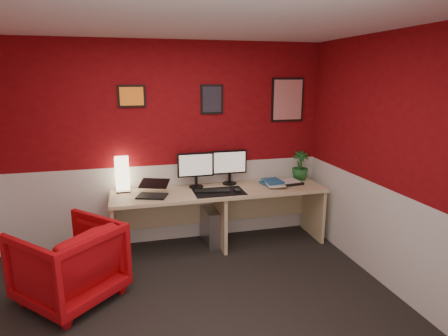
% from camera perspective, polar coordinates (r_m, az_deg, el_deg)
% --- Properties ---
extents(ground, '(4.00, 3.50, 0.01)m').
position_cam_1_polar(ground, '(3.59, -4.80, -21.73)').
color(ground, black).
rests_on(ground, ground).
extents(ceiling, '(4.00, 3.50, 0.01)m').
position_cam_1_polar(ceiling, '(2.96, -5.83, 21.77)').
color(ceiling, white).
rests_on(ceiling, ground).
extents(wall_back, '(4.00, 0.01, 2.50)m').
position_cam_1_polar(wall_back, '(4.74, -8.72, 3.42)').
color(wall_back, maroon).
rests_on(wall_back, ground).
extents(wall_front, '(4.00, 0.01, 2.50)m').
position_cam_1_polar(wall_front, '(1.49, 6.52, -20.26)').
color(wall_front, maroon).
rests_on(wall_front, ground).
extents(wall_right, '(0.01, 3.50, 2.50)m').
position_cam_1_polar(wall_right, '(3.89, 25.22, 0.03)').
color(wall_right, maroon).
rests_on(wall_right, ground).
extents(wainscot_back, '(4.00, 0.01, 1.00)m').
position_cam_1_polar(wainscot_back, '(4.92, -8.40, -5.21)').
color(wainscot_back, silver).
rests_on(wainscot_back, ground).
extents(wainscot_right, '(0.01, 3.50, 1.00)m').
position_cam_1_polar(wainscot_right, '(4.11, 24.10, -10.19)').
color(wainscot_right, silver).
rests_on(wainscot_right, ground).
extents(desk, '(2.60, 0.65, 0.73)m').
position_cam_1_polar(desk, '(4.75, -0.60, -7.50)').
color(desk, '#CDB683').
rests_on(desk, ground).
extents(shoji_lamp, '(0.16, 0.16, 0.40)m').
position_cam_1_polar(shoji_lamp, '(4.67, -15.02, -1.07)').
color(shoji_lamp, '#FFE5B2').
rests_on(shoji_lamp, desk).
extents(laptop, '(0.39, 0.33, 0.22)m').
position_cam_1_polar(laptop, '(4.41, -10.82, -2.91)').
color(laptop, black).
rests_on(laptop, desk).
extents(monitor_left, '(0.45, 0.06, 0.58)m').
position_cam_1_polar(monitor_left, '(4.67, -4.27, 0.51)').
color(monitor_left, black).
rests_on(monitor_left, desk).
extents(monitor_right, '(0.45, 0.06, 0.58)m').
position_cam_1_polar(monitor_right, '(4.81, 0.86, 0.92)').
color(monitor_right, black).
rests_on(monitor_right, desk).
extents(desk_mat, '(0.60, 0.38, 0.01)m').
position_cam_1_polar(desk_mat, '(4.54, -0.75, -3.61)').
color(desk_mat, black).
rests_on(desk_mat, desk).
extents(keyboard, '(0.44, 0.21, 0.02)m').
position_cam_1_polar(keyboard, '(4.54, -1.77, -3.42)').
color(keyboard, black).
rests_on(keyboard, desk_mat).
extents(mouse, '(0.07, 0.10, 0.03)m').
position_cam_1_polar(mouse, '(4.53, 2.00, -3.41)').
color(mouse, black).
rests_on(mouse, desk_mat).
extents(book_bottom, '(0.26, 0.32, 0.03)m').
position_cam_1_polar(book_bottom, '(4.82, 6.05, -2.52)').
color(book_bottom, '#22619C').
rests_on(book_bottom, desk).
extents(book_middle, '(0.26, 0.33, 0.02)m').
position_cam_1_polar(book_middle, '(4.76, 6.32, -2.42)').
color(book_middle, silver).
rests_on(book_middle, book_bottom).
extents(book_top, '(0.22, 0.29, 0.03)m').
position_cam_1_polar(book_top, '(4.77, 6.22, -2.08)').
color(book_top, '#22619C').
rests_on(book_top, book_middle).
extents(zen_tray, '(0.38, 0.30, 0.03)m').
position_cam_1_polar(zen_tray, '(4.94, 9.47, -2.20)').
color(zen_tray, black).
rests_on(zen_tray, desk).
extents(potted_plant, '(0.26, 0.26, 0.38)m').
position_cam_1_polar(potted_plant, '(5.13, 11.38, 0.35)').
color(potted_plant, '#19591E').
rests_on(potted_plant, desk).
extents(pc_tower, '(0.23, 0.46, 0.45)m').
position_cam_1_polar(pc_tower, '(4.88, -1.83, -8.69)').
color(pc_tower, '#99999E').
rests_on(pc_tower, ground).
extents(armchair, '(1.15, 1.15, 0.75)m').
position_cam_1_polar(armchair, '(3.94, -22.29, -13.06)').
color(armchair, '#AF0A0F').
rests_on(armchair, ground).
extents(art_left, '(0.32, 0.02, 0.26)m').
position_cam_1_polar(art_left, '(4.64, -13.72, 10.44)').
color(art_left, orange).
rests_on(art_left, wall_back).
extents(art_center, '(0.28, 0.02, 0.36)m').
position_cam_1_polar(art_center, '(4.76, -1.84, 10.28)').
color(art_center, black).
rests_on(art_center, wall_back).
extents(art_right, '(0.44, 0.02, 0.56)m').
position_cam_1_polar(art_right, '(5.07, 9.53, 10.09)').
color(art_right, red).
rests_on(art_right, wall_back).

